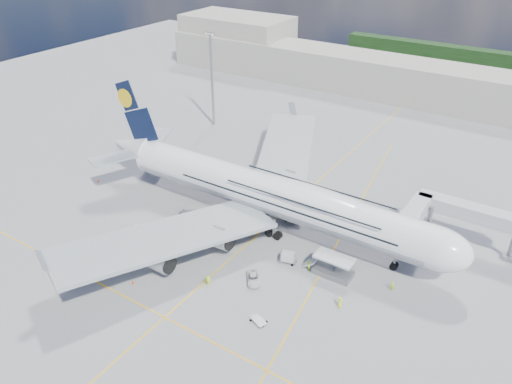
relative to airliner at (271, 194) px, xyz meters
The scene contains 31 objects.
ground 12.13m from the airliner, 91.49° to the right, with size 300.00×300.00×0.00m, color gray.
taxi_line_main 12.13m from the airliner, 91.49° to the right, with size 0.25×220.00×0.01m, color #F3B50C.
taxi_line_cross 30.78m from the airliner, 90.50° to the right, with size 120.00×0.25×0.01m, color #F3B50C.
taxi_line_diag 15.36m from the airliner, ahead, with size 0.25×100.00×0.01m, color #F3B50C.
airliner is the anchor object (origin of this frame).
jet_bridge 31.50m from the airliner, 20.31° to the left, with size 18.80×12.10×8.50m.
cargo_loader 18.87m from the airliner, 23.23° to the right, with size 8.53×3.20×3.67m.
light_mast 53.72m from the airliner, 139.00° to the left, with size 3.00×0.70×25.50m.
terminal 85.00m from the airliner, 90.18° to the left, with size 180.00×16.00×12.00m, color #B2AD9E.
hangar 114.20m from the airliner, 127.98° to the left, with size 40.00×22.00×18.00m, color #B2AD9E.
dolly_row_a 26.36m from the airliner, 133.32° to the right, with size 3.70×2.69×0.49m.
dolly_row_b 25.54m from the airliner, 139.11° to the right, with size 3.29×2.44×1.86m.
dolly_row_c 21.50m from the airliner, 117.05° to the right, with size 3.10×1.91×0.43m.
dolly_back 18.56m from the airliner, 160.77° to the right, with size 2.89×2.30×0.38m.
dolly_nose_far 26.92m from the airliner, 62.21° to the right, with size 3.03×2.40×0.39m.
dolly_nose_near 13.24m from the airliner, 43.50° to the right, with size 3.33×2.35×1.91m.
baggage_tug 21.71m from the airliner, 125.92° to the right, with size 3.24×2.04×1.88m.
catering_truck_inner 19.57m from the airliner, 114.64° to the left, with size 6.83×2.72×4.10m.
catering_truck_outer 44.30m from the airliner, 117.53° to the left, with size 5.72×2.28×3.44m.
service_van 18.20m from the airliner, 67.83° to the right, with size 2.00×4.33×1.20m, color silver.
crew_nose 27.62m from the airliner, 11.85° to the right, with size 0.63×0.41×1.72m, color #BAF91A.
crew_loader 16.24m from the airliner, 33.35° to the right, with size 0.91×0.71×1.87m, color #BCFE1A.
crew_wing 21.36m from the airliner, 115.93° to the right, with size 0.94×0.39×1.61m, color yellow.
crew_van 25.59m from the airliner, 32.89° to the right, with size 0.90×0.59×1.85m, color #EDFF1A.
crew_tug 21.59m from the airliner, 87.68° to the right, with size 1.24×0.71×1.92m, color #C6E117.
cone_nose 28.07m from the airliner, 10.70° to the left, with size 0.45×0.45×0.58m.
cone_wing_left_inner 18.27m from the airliner, 106.19° to the left, with size 0.49×0.49×0.62m.
cone_wing_left_outer 32.32m from the airliner, 116.62° to the left, with size 0.40×0.40×0.51m.
cone_wing_right_inner 20.39m from the airliner, 130.01° to the right, with size 0.47×0.47×0.59m.
cone_wing_right_outer 29.49m from the airliner, 110.08° to the right, with size 0.45×0.45×0.57m.
cone_tail 42.53m from the airliner, behind, with size 0.50×0.50×0.64m.
Camera 1 is at (41.90, -59.12, 53.95)m, focal length 35.00 mm.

